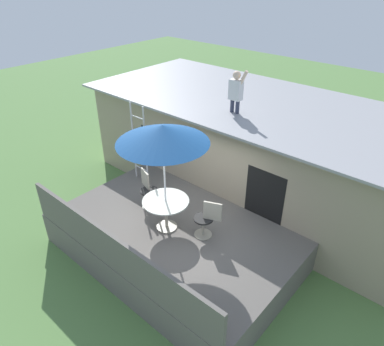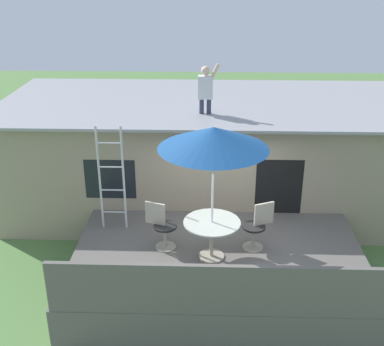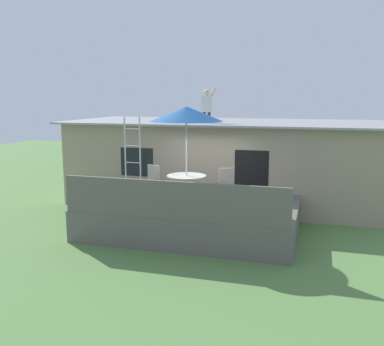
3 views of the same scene
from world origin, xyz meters
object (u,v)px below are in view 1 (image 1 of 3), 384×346
Objects in this scene: step_ladder at (139,144)px; patio_chair_left at (148,190)px; person_figure at (236,89)px; patio_chair_right at (207,219)px; patio_umbrella at (163,134)px; patio_table at (166,206)px.

step_ladder is 2.39× the size of patio_chair_left.
person_figure is 3.30m from patio_chair_right.
patio_umbrella is at bearing -27.62° from step_ladder.
step_ladder is (-1.99, 1.04, 0.51)m from patio_table.
person_figure reaches higher than step_ladder.
person_figure reaches higher than patio_chair_right.
patio_umbrella reaches higher than step_ladder.
person_figure is 3.28m from patio_chair_left.
step_ladder is at bearing 164.56° from patio_chair_left.
patio_table is 0.41× the size of patio_umbrella.
patio_table is 0.95m from patio_chair_right.
patio_chair_left reaches higher than patio_table.
step_ladder is 1.98× the size of person_figure.
patio_chair_right is (0.86, 0.37, -1.89)m from patio_umbrella.
patio_chair_right is at bearing -66.40° from person_figure.
patio_umbrella is 1.15× the size of step_ladder.
step_ladder reaches higher than patio_chair_right.
patio_umbrella is at bearing 0.00° from patio_chair_left.
patio_chair_left is (1.04, -0.72, -0.64)m from step_ladder.
person_figure is (1.84, 1.65, 1.47)m from step_ladder.
step_ladder is 3.01m from patio_chair_right.
patio_chair_left is (-0.95, 0.33, -1.89)m from patio_umbrella.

